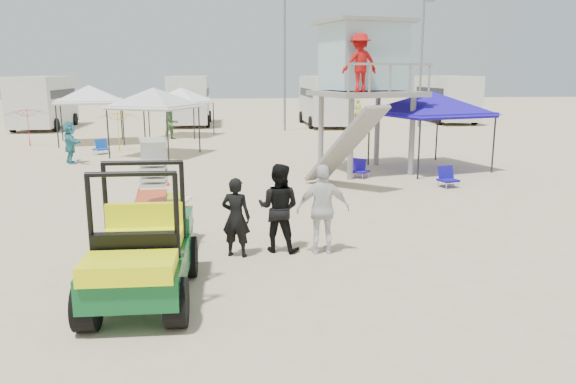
{
  "coord_description": "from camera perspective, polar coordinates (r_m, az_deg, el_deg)",
  "views": [
    {
      "loc": [
        -0.66,
        -7.29,
        3.52
      ],
      "look_at": [
        0.5,
        3.0,
        1.3
      ],
      "focal_mm": 35.0,
      "sensor_mm": 36.0,
      "label": 1
    }
  ],
  "objects": [
    {
      "name": "ground",
      "position": [
        8.12,
        -1.17,
        -13.58
      ],
      "size": [
        140.0,
        140.0,
        0.0
      ],
      "primitive_type": "plane",
      "color": "beige",
      "rests_on": "ground"
    },
    {
      "name": "utility_cart",
      "position": [
        8.94,
        -14.89,
        -4.82
      ],
      "size": [
        1.48,
        2.8,
        2.11
      ],
      "color": "#0C5224",
      "rests_on": "ground"
    },
    {
      "name": "surf_trailer",
      "position": [
        11.21,
        -13.1,
        -2.11
      ],
      "size": [
        1.24,
        2.24,
        2.03
      ],
      "color": "black",
      "rests_on": "ground"
    },
    {
      "name": "man_left",
      "position": [
        10.85,
        -5.3,
        -2.58
      ],
      "size": [
        0.66,
        0.54,
        1.56
      ],
      "primitive_type": "imported",
      "rotation": [
        0.0,
        0.0,
        2.81
      ],
      "color": "black",
      "rests_on": "ground"
    },
    {
      "name": "man_mid",
      "position": [
        11.12,
        -0.96,
        -1.61
      ],
      "size": [
        1.05,
        0.94,
        1.77
      ],
      "primitive_type": "imported",
      "rotation": [
        0.0,
        0.0,
        2.77
      ],
      "color": "black",
      "rests_on": "ground"
    },
    {
      "name": "man_right",
      "position": [
        10.99,
        3.59,
        -1.78
      ],
      "size": [
        1.05,
        0.45,
        1.78
      ],
      "primitive_type": "imported",
      "rotation": [
        0.0,
        0.0,
        3.13
      ],
      "color": "silver",
      "rests_on": "ground"
    },
    {
      "name": "lifeguard_tower",
      "position": [
        20.29,
        7.67,
        12.93
      ],
      "size": [
        3.95,
        3.95,
        5.17
      ],
      "color": "gray",
      "rests_on": "ground"
    },
    {
      "name": "canopy_blue",
      "position": [
        21.23,
        14.34,
        9.51
      ],
      "size": [
        4.16,
        4.16,
        3.25
      ],
      "color": "black",
      "rests_on": "ground"
    },
    {
      "name": "canopy_white_a",
      "position": [
        24.68,
        -13.52,
        9.94
      ],
      "size": [
        3.88,
        3.88,
        3.28
      ],
      "color": "black",
      "rests_on": "ground"
    },
    {
      "name": "canopy_white_b",
      "position": [
        29.94,
        -19.59,
        9.92
      ],
      "size": [
        3.71,
        3.71,
        3.29
      ],
      "color": "black",
      "rests_on": "ground"
    },
    {
      "name": "canopy_white_c",
      "position": [
        32.02,
        -10.81,
        10.12
      ],
      "size": [
        3.65,
        3.65,
        3.08
      ],
      "color": "black",
      "rests_on": "ground"
    },
    {
      "name": "umbrella_a",
      "position": [
        29.81,
        -24.94,
        5.99
      ],
      "size": [
        2.71,
        2.73,
        1.86
      ],
      "primitive_type": "imported",
      "rotation": [
        0.0,
        0.0,
        -0.43
      ],
      "color": "red",
      "rests_on": "ground"
    },
    {
      "name": "umbrella_b",
      "position": [
        26.44,
        -16.79,
        5.93
      ],
      "size": [
        2.78,
        2.79,
        1.83
      ],
      "primitive_type": "imported",
      "rotation": [
        0.0,
        0.0,
        0.57
      ],
      "color": "yellow",
      "rests_on": "ground"
    },
    {
      "name": "cone_near",
      "position": [
        18.17,
        -12.51,
        1.44
      ],
      "size": [
        0.34,
        0.34,
        0.5
      ],
      "primitive_type": "cone",
      "color": "#D54706",
      "rests_on": "ground"
    },
    {
      "name": "cone_far",
      "position": [
        15.63,
        -14.86,
        -0.39
      ],
      "size": [
        0.34,
        0.34,
        0.5
      ],
      "primitive_type": "cone",
      "color": "red",
      "rests_on": "ground"
    },
    {
      "name": "beach_chair_a",
      "position": [
        25.98,
        -18.47,
        4.38
      ],
      "size": [
        0.74,
        0.85,
        0.64
      ],
      "color": "#1048B8",
      "rests_on": "ground"
    },
    {
      "name": "beach_chair_b",
      "position": [
        18.23,
        15.85,
        1.5
      ],
      "size": [
        0.66,
        0.71,
        0.64
      ],
      "color": "#140D93",
      "rests_on": "ground"
    },
    {
      "name": "beach_chair_c",
      "position": [
        19.27,
        7.21,
        2.42
      ],
      "size": [
        0.74,
        0.85,
        0.64
      ],
      "color": "#1D0E9F",
      "rests_on": "ground"
    },
    {
      "name": "rv_far_left",
      "position": [
        39.01,
        -23.6,
        8.58
      ],
      "size": [
        2.64,
        6.8,
        3.25
      ],
      "color": "silver",
      "rests_on": "ground"
    },
    {
      "name": "rv_mid_left",
      "position": [
        38.9,
        -10.0,
        9.38
      ],
      "size": [
        2.65,
        6.5,
        3.25
      ],
      "color": "silver",
      "rests_on": "ground"
    },
    {
      "name": "rv_mid_right",
      "position": [
        37.92,
        3.75,
        9.47
      ],
      "size": [
        2.64,
        7.0,
        3.25
      ],
      "color": "silver",
      "rests_on": "ground"
    },
    {
      "name": "rv_far_right",
      "position": [
        41.86,
        15.76,
        9.3
      ],
      "size": [
        2.64,
        6.6,
        3.25
      ],
      "color": "silver",
      "rests_on": "ground"
    },
    {
      "name": "light_pole_left",
      "position": [
        34.49,
        -0.34,
        12.9
      ],
      "size": [
        0.14,
        0.14,
        8.0
      ],
      "primitive_type": "cylinder",
      "color": "slate",
      "rests_on": "ground"
    },
    {
      "name": "light_pole_right",
      "position": [
        37.97,
        13.38,
        12.5
      ],
      "size": [
        0.14,
        0.14,
        8.0
      ],
      "primitive_type": "cylinder",
      "color": "slate",
      "rests_on": "ground"
    },
    {
      "name": "distant_beachgoers",
      "position": [
        28.28,
        -10.78,
        6.45
      ],
      "size": [
        16.01,
        16.1,
        1.77
      ],
      "color": "teal",
      "rests_on": "ground"
    }
  ]
}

